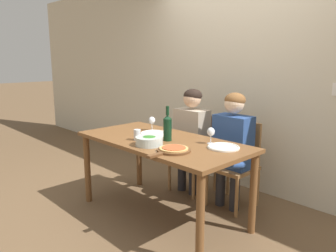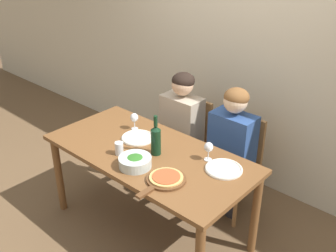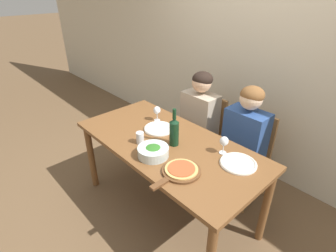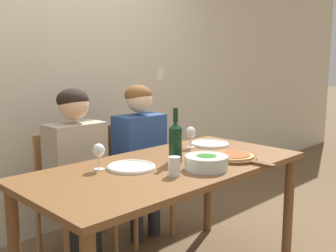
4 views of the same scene
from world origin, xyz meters
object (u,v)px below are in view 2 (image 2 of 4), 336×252
object	(u,v)px
broccoli_bowl	(135,162)
person_man	(231,142)
wine_glass_left	(134,118)
chair_right	(236,161)
chair_left	(188,141)
wine_bottle	(156,139)
dinner_plate_left	(138,138)
water_tumbler	(119,148)
dinner_plate_right	(224,169)
person_woman	(181,122)
pizza_on_board	(165,179)
wine_glass_right	(209,148)

from	to	relation	value
broccoli_bowl	person_man	bearing A→B (deg)	72.95
wine_glass_left	chair_right	bearing A→B (deg)	38.99
person_man	chair_right	bearing A→B (deg)	90.00
chair_left	wine_bottle	size ratio (longest dim) A/B	2.70
dinner_plate_left	water_tumbler	size ratio (longest dim) A/B	2.68
person_man	dinner_plate_right	world-z (taller)	person_man
person_woman	wine_bottle	distance (m)	0.73
dinner_plate_left	person_man	bearing A→B (deg)	45.30
person_woman	pizza_on_board	world-z (taller)	person_woman
chair_right	person_woman	size ratio (longest dim) A/B	0.74
chair_left	wine_glass_right	size ratio (longest dim) A/B	5.86
pizza_on_board	person_woman	bearing A→B (deg)	124.25
dinner_plate_left	dinner_plate_right	bearing A→B (deg)	6.35
wine_bottle	water_tumbler	bearing A→B (deg)	-136.84
chair_right	wine_glass_left	world-z (taller)	wine_glass_left
wine_bottle	broccoli_bowl	distance (m)	0.25
chair_right	water_tumbler	xyz separation A→B (m)	(-0.49, -0.95, 0.35)
dinner_plate_right	pizza_on_board	bearing A→B (deg)	-120.17
chair_right	dinner_plate_right	world-z (taller)	chair_right
broccoli_bowl	water_tumbler	world-z (taller)	water_tumbler
person_man	wine_glass_left	distance (m)	0.86
broccoli_bowl	dinner_plate_right	bearing A→B (deg)	37.70
person_woman	water_tumbler	distance (m)	0.85
person_woman	person_man	xyz separation A→B (m)	(0.57, 0.00, 0.00)
wine_bottle	dinner_plate_right	xyz separation A→B (m)	(0.53, 0.16, -0.12)
chair_left	pizza_on_board	distance (m)	1.18
broccoli_bowl	water_tumbler	bearing A→B (deg)	170.03
chair_right	water_tumbler	size ratio (longest dim) A/B	8.57
wine_bottle	broccoli_bowl	bearing A→B (deg)	-87.61
chair_left	water_tumbler	bearing A→B (deg)	-85.25
person_man	person_woman	bearing A→B (deg)	180.00
chair_right	broccoli_bowl	xyz separation A→B (m)	(-0.27, -0.98, 0.34)
person_woman	dinner_plate_right	world-z (taller)	person_woman
broccoli_bowl	dinner_plate_right	size ratio (longest dim) A/B	0.89
chair_left	broccoli_bowl	xyz separation A→B (m)	(0.30, -0.98, 0.34)
wine_bottle	person_man	bearing A→B (deg)	66.54
person_woman	broccoli_bowl	size ratio (longest dim) A/B	4.90
wine_bottle	water_tumbler	world-z (taller)	wine_bottle
wine_glass_right	water_tumbler	xyz separation A→B (m)	(-0.57, -0.39, -0.05)
dinner_plate_right	broccoli_bowl	bearing A→B (deg)	-142.30
person_woman	water_tumbler	xyz separation A→B (m)	(0.08, -0.84, 0.11)
pizza_on_board	wine_glass_left	xyz separation A→B (m)	(-0.73, 0.40, 0.09)
broccoli_bowl	dinner_plate_left	xyz separation A→B (m)	(-0.29, 0.31, -0.03)
person_woman	dinner_plate_right	bearing A→B (deg)	-30.34
person_woman	broccoli_bowl	xyz separation A→B (m)	(0.30, -0.87, 0.10)
broccoli_bowl	wine_glass_left	size ratio (longest dim) A/B	1.63
person_man	broccoli_bowl	size ratio (longest dim) A/B	4.90
pizza_on_board	wine_glass_left	bearing A→B (deg)	151.09
wine_glass_left	wine_glass_right	xyz separation A→B (m)	(0.78, 0.02, 0.00)
broccoli_bowl	wine_bottle	bearing A→B (deg)	92.39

